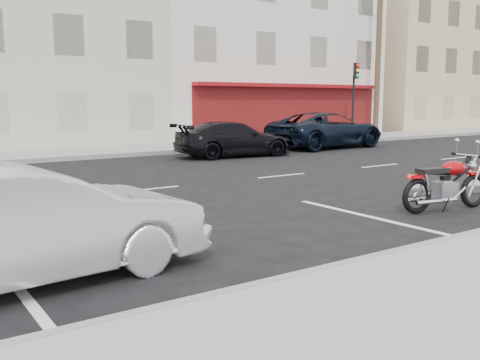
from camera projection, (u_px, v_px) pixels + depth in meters
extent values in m
plane|color=black|center=(220.00, 182.00, 13.58)|extent=(120.00, 120.00, 0.00)
cube|color=gray|center=(170.00, 311.00, 5.06)|extent=(80.00, 0.12, 0.16)
cube|color=beige|center=(229.00, 30.00, 32.10)|extent=(14.00, 12.00, 12.50)
cube|color=tan|center=(394.00, 54.00, 40.60)|extent=(12.00, 12.00, 11.00)
cylinder|color=#422D1E|center=(378.00, 51.00, 28.58)|extent=(0.30, 0.30, 9.00)
cylinder|color=black|center=(353.00, 106.00, 27.72)|extent=(0.12, 0.12, 3.20)
cube|color=black|center=(356.00, 71.00, 27.33)|extent=(0.26, 0.18, 0.80)
cylinder|color=beige|center=(330.00, 132.00, 27.16)|extent=(0.20, 0.20, 0.60)
sphere|color=beige|center=(330.00, 126.00, 27.11)|extent=(0.20, 0.20, 0.20)
torus|color=black|center=(447.00, 194.00, 10.04)|extent=(0.67, 0.22, 0.66)
cube|color=#A0050B|center=(447.00, 175.00, 9.97)|extent=(0.32, 0.21, 0.06)
cube|color=gray|center=(473.00, 188.00, 10.31)|extent=(0.46, 0.36, 0.33)
cube|color=black|center=(462.00, 169.00, 10.12)|extent=(0.64, 0.36, 0.09)
cylinder|color=silver|center=(466.00, 199.00, 10.08)|extent=(0.93, 0.24, 0.08)
cylinder|color=silver|center=(455.00, 197.00, 10.32)|extent=(0.93, 0.24, 0.08)
imported|color=#AEB1B7|center=(23.00, 225.00, 5.96)|extent=(4.28, 1.81, 1.37)
imported|color=black|center=(326.00, 130.00, 23.29)|extent=(5.69, 2.90, 1.54)
imported|color=black|center=(233.00, 139.00, 19.62)|extent=(4.57, 2.21, 1.28)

